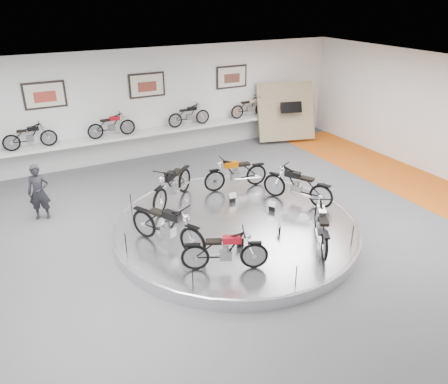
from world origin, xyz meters
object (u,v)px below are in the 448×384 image
shelf (153,132)px  bike_b (236,173)px  bike_d (167,226)px  bike_f (321,225)px  visitor (39,192)px  bike_a (298,185)px  display_platform (236,227)px  bike_c (172,184)px  bike_e (225,250)px

shelf → bike_b: bearing=-76.7°
bike_d → bike_f: bike_d is taller
bike_b → visitor: size_ratio=1.08×
bike_a → bike_d: bearing=66.9°
display_platform → visitor: size_ratio=4.01×
display_platform → shelf: (0.00, 6.40, 0.85)m
display_platform → bike_b: bearing=61.0°
visitor → bike_f: bearing=-22.3°
bike_c → visitor: size_ratio=1.19×
display_platform → bike_a: bearing=6.7°
bike_c → bike_f: bearing=80.2°
bike_f → bike_e: bearing=118.7°
bike_b → bike_f: (0.21, -3.76, -0.01)m
bike_f → visitor: (-5.68, 5.08, -0.00)m
bike_d → bike_f: (3.26, -1.60, -0.05)m
display_platform → visitor: (-4.41, 3.23, 0.65)m
display_platform → shelf: size_ratio=0.58×
bike_b → bike_e: 4.29m
bike_e → bike_a: bearing=54.9°
display_platform → bike_b: (1.06, 1.91, 0.66)m
shelf → bike_b: 4.62m
bike_a → bike_b: bearing=2.7°
display_platform → visitor: 5.50m
shelf → bike_d: bearing=-106.7°
bike_a → bike_e: bearing=90.1°
bike_d → bike_f: 3.63m
bike_c → bike_e: bearing=45.2°
shelf → bike_b: size_ratio=6.38×
shelf → visitor: 5.43m
bike_c → bike_d: bearing=24.2°
display_platform → bike_e: (-1.24, -1.71, 0.62)m
bike_e → shelf: bearing=106.0°
bike_d → visitor: bearing=-173.5°
bike_c → bike_e: bike_c is taller
bike_a → bike_c: bike_c is taller
bike_a → bike_c: bearing=32.3°
bike_a → bike_e: (-3.37, -1.96, -0.06)m
bike_e → bike_b: bearing=82.3°
bike_c → visitor: bearing=-62.6°
bike_b → visitor: visitor is taller
display_platform → bike_b: 2.28m
bike_b → visitor: bearing=-6.5°
bike_c → bike_f: (2.28, -3.74, -0.06)m
bike_c → bike_d: bike_c is taller
bike_c → bike_e: 3.61m
bike_b → bike_d: bearing=42.4°
bike_d → bike_f: size_ratio=1.11×
bike_a → bike_c: size_ratio=0.95×
bike_a → bike_e: size_ratio=1.12×
bike_c → bike_d: size_ratio=1.01×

